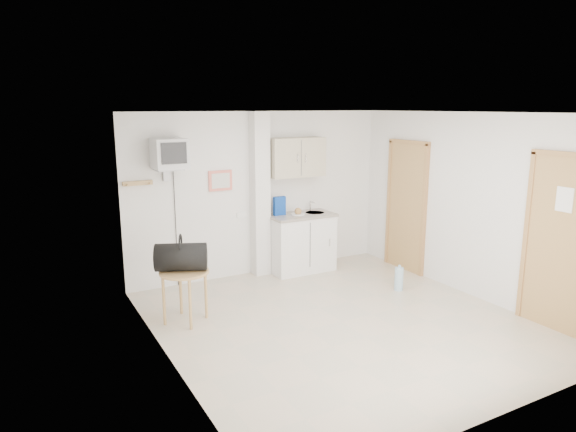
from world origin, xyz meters
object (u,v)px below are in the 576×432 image
crt_television (169,155)px  duffel_bag (181,257)px  water_bottle (399,279)px  round_table (184,278)px

crt_television → duffel_bag: crt_television is taller
duffel_bag → water_bottle: duffel_bag is taller
crt_television → round_table: bearing=-100.4°
round_table → duffel_bag: duffel_bag is taller
round_table → water_bottle: bearing=-7.9°
round_table → water_bottle: size_ratio=1.73×
crt_television → water_bottle: size_ratio=5.77×
duffel_bag → round_table: bearing=-26.4°
duffel_bag → water_bottle: 3.12m
round_table → duffel_bag: bearing=130.2°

